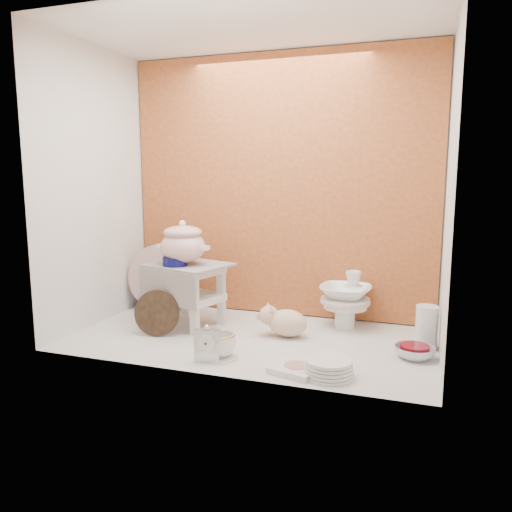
# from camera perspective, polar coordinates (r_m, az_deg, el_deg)

# --- Properties ---
(ground) EXTENTS (1.80, 1.80, 0.00)m
(ground) POSITION_cam_1_polar(r_m,az_deg,el_deg) (2.58, -0.57, -9.30)
(ground) COLOR silver
(ground) RESTS_ON ground
(niche_shell) EXTENTS (1.86, 1.03, 1.53)m
(niche_shell) POSITION_cam_1_polar(r_m,az_deg,el_deg) (2.62, 0.74, 11.66)
(niche_shell) COLOR #BC602F
(niche_shell) RESTS_ON ground
(step_stool) EXTENTS (0.48, 0.44, 0.34)m
(step_stool) POSITION_cam_1_polar(r_m,az_deg,el_deg) (2.78, -7.55, -4.36)
(step_stool) COLOR silver
(step_stool) RESTS_ON ground
(soup_tureen) EXTENTS (0.37, 0.37, 0.24)m
(soup_tureen) POSITION_cam_1_polar(r_m,az_deg,el_deg) (2.71, -8.30, 1.54)
(soup_tureen) COLOR white
(soup_tureen) RESTS_ON step_stool
(cobalt_bowl) EXTENTS (0.14, 0.14, 0.05)m
(cobalt_bowl) POSITION_cam_1_polar(r_m,az_deg,el_deg) (2.70, -9.19, -0.58)
(cobalt_bowl) COLOR #0A0B4F
(cobalt_bowl) RESTS_ON step_stool
(floral_platter) EXTENTS (0.40, 0.17, 0.41)m
(floral_platter) POSITION_cam_1_polar(r_m,az_deg,el_deg) (3.09, -10.64, -2.43)
(floral_platter) COLOR white
(floral_platter) RESTS_ON ground
(blue_white_vase) EXTENTS (0.26, 0.26, 0.25)m
(blue_white_vase) POSITION_cam_1_polar(r_m,az_deg,el_deg) (3.17, -11.37, -3.64)
(blue_white_vase) COLOR white
(blue_white_vase) RESTS_ON ground
(lacquer_tray) EXTENTS (0.25, 0.11, 0.24)m
(lacquer_tray) POSITION_cam_1_polar(r_m,az_deg,el_deg) (2.64, -11.19, -6.37)
(lacquer_tray) COLOR black
(lacquer_tray) RESTS_ON ground
(mantel_clock) EXTENTS (0.12, 0.06, 0.17)m
(mantel_clock) POSITION_cam_1_polar(r_m,az_deg,el_deg) (2.26, -5.55, -9.84)
(mantel_clock) COLOR silver
(mantel_clock) RESTS_ON ground
(plush_pig) EXTENTS (0.29, 0.23, 0.15)m
(plush_pig) POSITION_cam_1_polar(r_m,az_deg,el_deg) (2.58, 3.58, -7.54)
(plush_pig) COLOR #CFAC92
(plush_pig) RESTS_ON ground
(teacup_saucer) EXTENTS (0.16, 0.16, 0.01)m
(teacup_saucer) POSITION_cam_1_polar(r_m,az_deg,el_deg) (2.32, -3.97, -11.37)
(teacup_saucer) COLOR white
(teacup_saucer) RESTS_ON ground
(gold_rim_teacup) EXTENTS (0.17, 0.17, 0.10)m
(gold_rim_teacup) POSITION_cam_1_polar(r_m,az_deg,el_deg) (2.30, -3.99, -10.02)
(gold_rim_teacup) COLOR white
(gold_rim_teacup) RESTS_ON teacup_saucer
(lattice_dish) EXTENTS (0.23, 0.23, 0.03)m
(lattice_dish) POSITION_cam_1_polar(r_m,az_deg,el_deg) (2.17, 4.63, -12.60)
(lattice_dish) COLOR white
(lattice_dish) RESTS_ON ground
(dinner_plate_stack) EXTENTS (0.27, 0.27, 0.07)m
(dinner_plate_stack) POSITION_cam_1_polar(r_m,az_deg,el_deg) (2.13, 8.22, -12.44)
(dinner_plate_stack) COLOR white
(dinner_plate_stack) RESTS_ON ground
(crystal_bowl) EXTENTS (0.22, 0.22, 0.06)m
(crystal_bowl) POSITION_cam_1_polar(r_m,az_deg,el_deg) (2.41, 17.57, -10.39)
(crystal_bowl) COLOR silver
(crystal_bowl) RESTS_ON ground
(clear_glass_vase) EXTENTS (0.13, 0.13, 0.21)m
(clear_glass_vase) POSITION_cam_1_polar(r_m,az_deg,el_deg) (2.53, 18.79, -7.67)
(clear_glass_vase) COLOR silver
(clear_glass_vase) RESTS_ON ground
(porcelain_tower) EXTENTS (0.34, 0.34, 0.31)m
(porcelain_tower) POSITION_cam_1_polar(r_m,az_deg,el_deg) (2.75, 10.11, -4.83)
(porcelain_tower) COLOR white
(porcelain_tower) RESTS_ON ground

